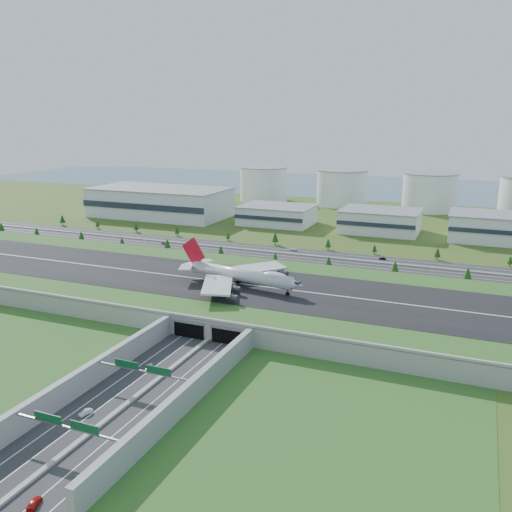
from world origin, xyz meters
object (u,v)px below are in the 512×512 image
at_px(car_1, 86,412).
at_px(fuel_tank_a, 264,184).
at_px(car_4, 164,243).
at_px(car_5, 382,258).
at_px(car_3, 34,503).
at_px(boeing_747, 240,275).
at_px(car_0, 149,367).
at_px(car_2, 217,361).
at_px(car_7, 293,249).

bearing_deg(car_1, fuel_tank_a, 121.65).
relative_size(car_1, car_4, 0.91).
bearing_deg(car_5, car_3, -9.34).
bearing_deg(car_3, fuel_tank_a, -95.77).
height_order(fuel_tank_a, boeing_747, fuel_tank_a).
xyz_separation_m(car_0, car_1, (-0.60, -32.89, -0.06)).
relative_size(car_0, car_2, 0.77).
height_order(boeing_747, car_7, boeing_747).
bearing_deg(boeing_747, car_4, 146.41).
relative_size(car_0, car_5, 1.08).
xyz_separation_m(car_3, car_7, (-24.64, 254.85, 0.07)).
relative_size(car_3, car_5, 1.24).
relative_size(boeing_747, car_2, 11.29).
xyz_separation_m(fuel_tank_a, car_4, (13.36, -221.23, -16.56)).
relative_size(car_2, car_5, 1.41).
xyz_separation_m(car_0, car_2, (20.04, 13.34, 0.05)).
bearing_deg(car_5, boeing_747, -25.91).
height_order(fuel_tank_a, car_5, fuel_tank_a).
bearing_deg(boeing_747, car_5, 74.86).
xyz_separation_m(boeing_747, car_7, (-10.44, 108.67, -13.00)).
bearing_deg(car_7, car_5, 93.49).
distance_m(car_5, car_7, 59.22).
relative_size(fuel_tank_a, car_3, 9.52).
distance_m(fuel_tank_a, car_3, 477.26).
bearing_deg(fuel_tank_a, car_3, -74.52).
bearing_deg(car_4, car_2, -127.81).
relative_size(car_1, car_7, 0.76).
xyz_separation_m(car_1, car_3, (15.24, -36.05, 0.04)).
xyz_separation_m(boeing_747, car_5, (48.78, 107.93, -13.14)).
bearing_deg(car_0, car_5, 62.28).
distance_m(boeing_747, car_4, 136.48).
height_order(car_1, car_3, car_3).
height_order(car_2, car_5, car_2).
relative_size(boeing_747, car_1, 15.39).
distance_m(car_1, car_7, 219.00).
xyz_separation_m(car_2, car_5, (29.17, 171.84, -0.13)).
distance_m(boeing_747, car_0, 78.34).
distance_m(fuel_tank_a, car_5, 262.17).
bearing_deg(car_3, car_2, -115.01).
relative_size(car_0, car_4, 0.95).
height_order(car_3, car_7, car_7).
relative_size(fuel_tank_a, car_2, 8.36).
distance_m(car_3, car_5, 256.45).
distance_m(car_1, car_5, 223.68).
bearing_deg(car_0, car_3, -90.85).
distance_m(car_2, car_4, 196.54).
relative_size(fuel_tank_a, car_0, 10.91).
relative_size(car_3, car_4, 1.09).
xyz_separation_m(fuel_tank_a, car_3, (127.30, -459.67, -16.62)).
xyz_separation_m(fuel_tank_a, car_0, (112.66, -390.73, -16.60)).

